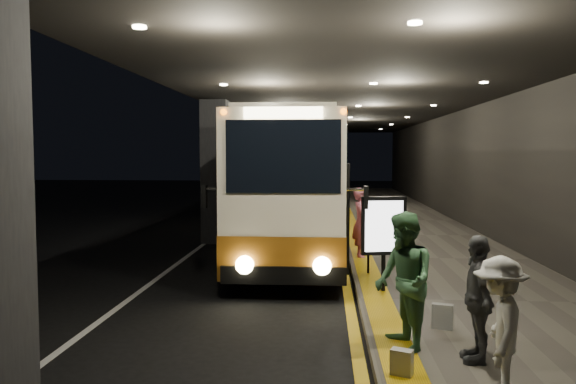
{
  "coord_description": "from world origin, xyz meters",
  "views": [
    {
      "loc": [
        1.89,
        -13.19,
        2.75
      ],
      "look_at": [
        0.87,
        2.3,
        1.7
      ],
      "focal_mm": 35.0,
      "sensor_mm": 36.0,
      "label": 1
    }
  ],
  "objects": [
    {
      "name": "stanchion_post",
      "position": [
        2.84,
        -1.03,
        0.65
      ],
      "size": [
        0.05,
        0.05,
        1.0
      ],
      "primitive_type": "cylinder",
      "color": "black",
      "rests_on": "sidewalk"
    },
    {
      "name": "coach_second",
      "position": [
        0.95,
        17.22,
        1.95
      ],
      "size": [
        2.73,
        12.92,
        4.06
      ],
      "rotation": [
        0.0,
        0.0,
        0.0
      ],
      "color": "beige",
      "rests_on": "ground"
    },
    {
      "name": "passenger_waiting_grey",
      "position": [
        3.8,
        -6.15,
        0.95
      ],
      "size": [
        0.54,
        0.96,
        1.6
      ],
      "primitive_type": "imported",
      "rotation": [
        0.0,
        0.0,
        -1.63
      ],
      "color": "#434448",
      "rests_on": "sidewalk"
    },
    {
      "name": "info_sign",
      "position": [
        3.0,
        -2.62,
        1.37
      ],
      "size": [
        0.86,
        0.26,
        1.8
      ],
      "rotation": [
        0.0,
        0.0,
        0.19
      ],
      "color": "black",
      "rests_on": "sidewalk"
    },
    {
      "name": "passenger_waiting_green",
      "position": [
        2.94,
        -5.78,
        1.07
      ],
      "size": [
        0.75,
        1.0,
        1.84
      ],
      "primitive_type": "imported",
      "rotation": [
        0.0,
        0.0,
        -1.33
      ],
      "color": "#3F7248",
      "rests_on": "sidewalk"
    },
    {
      "name": "bag_polka",
      "position": [
        3.65,
        -4.86,
        0.34
      ],
      "size": [
        0.33,
        0.21,
        0.37
      ],
      "primitive_type": "cube",
      "rotation": [
        0.0,
        0.0,
        -0.29
      ],
      "color": "black",
      "rests_on": "sidewalk"
    },
    {
      "name": "terminal_wall",
      "position": [
        7.0,
        5.0,
        3.0
      ],
      "size": [
        0.1,
        50.0,
        6.0
      ],
      "primitive_type": "cube",
      "color": "black",
      "rests_on": "ground"
    },
    {
      "name": "ground",
      "position": [
        0.0,
        0.0,
        0.0
      ],
      "size": [
        90.0,
        90.0,
        0.0
      ],
      "primitive_type": "plane",
      "color": "black"
    },
    {
      "name": "bag_plain",
      "position": [
        2.8,
        -6.69,
        0.31
      ],
      "size": [
        0.29,
        0.23,
        0.31
      ],
      "primitive_type": "cube",
      "rotation": [
        0.0,
        0.0,
        -0.41
      ],
      "color": "beige",
      "rests_on": "sidewalk"
    },
    {
      "name": "tactile_strip",
      "position": [
        2.85,
        5.0,
        0.16
      ],
      "size": [
        0.5,
        50.0,
        0.01
      ],
      "primitive_type": "cube",
      "color": "gold",
      "rests_on": "sidewalk"
    },
    {
      "name": "sidewalk",
      "position": [
        4.75,
        5.0,
        0.07
      ],
      "size": [
        4.5,
        50.0,
        0.15
      ],
      "primitive_type": "cube",
      "color": "#514C44",
      "rests_on": "ground"
    },
    {
      "name": "passenger_boarding",
      "position": [
        2.8,
        0.99,
        1.03
      ],
      "size": [
        0.45,
        0.66,
        1.76
      ],
      "primitive_type": "imported",
      "rotation": [
        0.0,
        0.0,
        1.62
      ],
      "color": "#B45469",
      "rests_on": "sidewalk"
    },
    {
      "name": "lane_line_white",
      "position": [
        -1.8,
        5.0,
        0.01
      ],
      "size": [
        0.12,
        50.0,
        0.01
      ],
      "primitive_type": "cube",
      "color": "silver",
      "rests_on": "ground"
    },
    {
      "name": "passenger_waiting_white",
      "position": [
        3.76,
        -7.17,
        0.91
      ],
      "size": [
        0.68,
        1.06,
        1.51
      ],
      "primitive_type": "imported",
      "rotation": [
        0.0,
        0.0,
        -1.82
      ],
      "color": "silver",
      "rests_on": "sidewalk"
    },
    {
      "name": "coach_main",
      "position": [
        1.13,
        2.66,
        1.73
      ],
      "size": [
        2.47,
        11.62,
        3.61
      ],
      "rotation": [
        0.0,
        0.0,
        -0.01
      ],
      "color": "beige",
      "rests_on": "ground"
    },
    {
      "name": "kerb_stripe_yellow",
      "position": [
        2.35,
        5.0,
        0.01
      ],
      "size": [
        0.18,
        50.0,
        0.01
      ],
      "primitive_type": "cube",
      "color": "gold",
      "rests_on": "ground"
    },
    {
      "name": "canopy",
      "position": [
        2.5,
        5.0,
        4.6
      ],
      "size": [
        9.0,
        50.0,
        0.4
      ],
      "primitive_type": "cube",
      "color": "black",
      "rests_on": "support_columns"
    },
    {
      "name": "support_columns",
      "position": [
        -1.5,
        4.0,
        2.2
      ],
      "size": [
        0.8,
        24.8,
        4.4
      ],
      "color": "black",
      "rests_on": "ground"
    }
  ]
}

